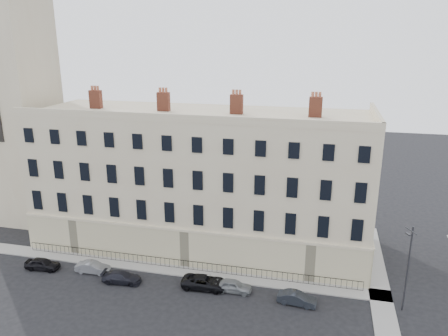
# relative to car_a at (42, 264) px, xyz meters

# --- Properties ---
(ground) EXTENTS (160.00, 160.00, 0.00)m
(ground) POSITION_rel_car_a_xyz_m (19.96, -2.17, -0.60)
(ground) COLOR black
(ground) RESTS_ON ground
(terrace) EXTENTS (36.22, 12.22, 17.00)m
(terrace) POSITION_rel_car_a_xyz_m (13.99, 9.80, 6.90)
(terrace) COLOR #C3B191
(terrace) RESTS_ON ground
(church_tower) EXTENTS (8.00, 8.13, 44.00)m
(church_tower) POSITION_rel_car_a_xyz_m (-10.04, 11.83, 18.06)
(church_tower) COLOR #C3B191
(church_tower) RESTS_ON ground
(pavement_terrace) EXTENTS (48.00, 2.00, 0.12)m
(pavement_terrace) POSITION_rel_car_a_xyz_m (9.96, 2.83, -0.54)
(pavement_terrace) COLOR gray
(pavement_terrace) RESTS_ON ground
(pavement_east_return) EXTENTS (2.00, 24.00, 0.12)m
(pavement_east_return) POSITION_rel_car_a_xyz_m (32.96, 5.83, -0.54)
(pavement_east_return) COLOR gray
(pavement_east_return) RESTS_ON ground
(railings) EXTENTS (35.00, 0.04, 0.96)m
(railings) POSITION_rel_car_a_xyz_m (13.96, 3.23, -0.05)
(railings) COLOR black
(railings) RESTS_ON ground
(car_a) EXTENTS (3.59, 1.64, 1.19)m
(car_a) POSITION_rel_car_a_xyz_m (0.00, 0.00, 0.00)
(car_a) COLOR black
(car_a) RESTS_ON ground
(car_b) EXTENTS (3.47, 1.33, 1.13)m
(car_b) POSITION_rel_car_a_xyz_m (5.30, 0.59, -0.03)
(car_b) COLOR slate
(car_b) RESTS_ON ground
(car_c) EXTENTS (3.91, 1.86, 1.10)m
(car_c) POSITION_rel_car_a_xyz_m (8.95, -0.45, -0.05)
(car_c) COLOR black
(car_c) RESTS_ON ground
(car_d) EXTENTS (4.43, 2.15, 1.21)m
(car_d) POSITION_rel_car_a_xyz_m (16.98, 0.46, 0.01)
(car_d) COLOR black
(car_d) RESTS_ON ground
(car_e) EXTENTS (3.47, 1.40, 1.18)m
(car_e) POSITION_rel_car_a_xyz_m (19.71, 0.50, -0.01)
(car_e) COLOR gray
(car_e) RESTS_ON ground
(car_f) EXTENTS (3.55, 1.54, 1.14)m
(car_f) POSITION_rel_car_a_xyz_m (25.61, -0.16, -0.03)
(car_f) COLOR #1F2329
(car_f) RESTS_ON ground
(streetlamp) EXTENTS (0.83, 1.60, 7.89)m
(streetlamp) POSITION_rel_car_a_xyz_m (34.51, 0.96, 3.77)
(streetlamp) COLOR #323237
(streetlamp) RESTS_ON ground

